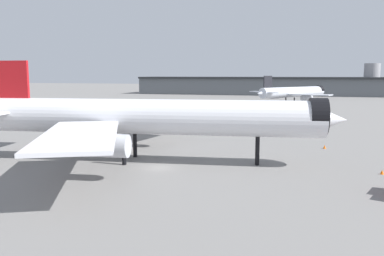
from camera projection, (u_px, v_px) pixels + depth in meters
The scene contains 6 objects.
ground at pixel (159, 168), 56.60m from camera, with size 900.00×900.00×0.00m, color slate.
airliner_near_gate at pixel (143, 117), 60.02m from camera, with size 58.90×53.45×15.35m.
airliner_far_taxiway at pixel (293, 92), 168.89m from camera, with size 33.00×37.25×12.53m.
terminal_building at pixel (278, 86), 252.76m from camera, with size 177.33×27.88×19.51m.
traffic_cone_near_nose at pixel (325, 147), 71.11m from camera, with size 0.54×0.54×0.67m, color #F2600C.
traffic_cone_wingtip at pixel (382, 172), 52.92m from camera, with size 0.49×0.49×0.61m, color #F2600C.
Camera 1 is at (19.52, -51.97, 13.29)m, focal length 37.16 mm.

